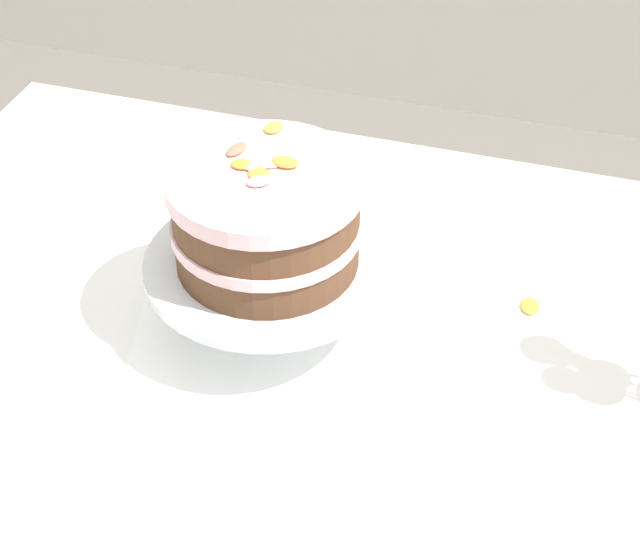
% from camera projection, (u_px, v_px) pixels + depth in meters
% --- Properties ---
extents(dining_table, '(1.40, 1.00, 0.74)m').
position_uv_depth(dining_table, '(350.00, 445.00, 1.22)').
color(dining_table, white).
rests_on(dining_table, ground).
extents(linen_napkin, '(0.39, 0.39, 0.00)m').
position_uv_depth(linen_napkin, '(270.00, 322.00, 1.25)').
color(linen_napkin, white).
rests_on(linen_napkin, dining_table).
extents(cake_stand, '(0.29, 0.29, 0.10)m').
position_uv_depth(cake_stand, '(268.00, 271.00, 1.20)').
color(cake_stand, silver).
rests_on(cake_stand, linen_napkin).
extents(layer_cake, '(0.22, 0.22, 0.13)m').
position_uv_depth(layer_cake, '(266.00, 217.00, 1.15)').
color(layer_cake, brown).
rests_on(layer_cake, cake_stand).
extents(loose_petal_0, '(0.03, 0.03, 0.01)m').
position_uv_depth(loose_petal_0, '(530.00, 306.00, 1.27)').
color(loose_petal_0, orange).
rests_on(loose_petal_0, dining_table).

